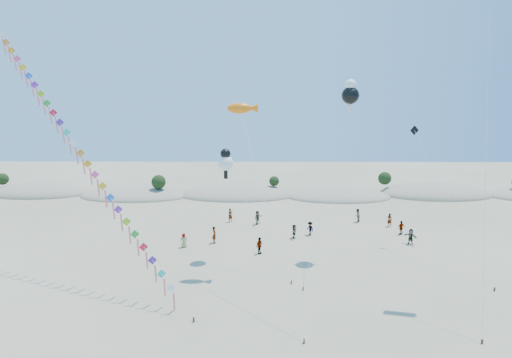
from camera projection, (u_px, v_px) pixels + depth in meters
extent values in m
ellipsoid|color=gray|center=(40.00, 194.00, 69.36)|extent=(16.00, 8.80, 3.60)
ellipsoid|color=#1E3413|center=(40.00, 188.00, 69.17)|extent=(12.80, 5.76, 0.64)
ellipsoid|color=gray|center=(136.00, 196.00, 67.88)|extent=(17.60, 9.68, 3.00)
ellipsoid|color=#1E3413|center=(136.00, 191.00, 67.73)|extent=(14.08, 6.34, 0.70)
ellipsoid|color=gray|center=(237.00, 195.00, 68.47)|extent=(19.00, 10.45, 3.40)
ellipsoid|color=#1E3413|center=(237.00, 189.00, 68.29)|extent=(15.20, 6.84, 0.76)
ellipsoid|color=gray|center=(338.00, 197.00, 66.99)|extent=(16.40, 9.02, 2.80)
ellipsoid|color=#1E3413|center=(338.00, 192.00, 66.84)|extent=(13.12, 5.90, 0.66)
ellipsoid|color=gray|center=(436.00, 195.00, 68.65)|extent=(18.00, 9.90, 3.80)
ellipsoid|color=#1E3413|center=(436.00, 188.00, 68.45)|extent=(14.40, 6.48, 0.72)
sphere|color=black|center=(2.00, 179.00, 69.14)|extent=(1.90, 1.90, 1.90)
sphere|color=black|center=(159.00, 182.00, 66.20)|extent=(2.20, 2.20, 2.20)
sphere|color=black|center=(274.00, 181.00, 68.10)|extent=(1.60, 1.60, 1.60)
sphere|color=black|center=(385.00, 178.00, 69.32)|extent=(2.10, 2.10, 2.10)
cube|color=#3F2D1E|center=(194.00, 320.00, 30.03)|extent=(0.12, 0.12, 0.35)
cylinder|color=silver|center=(82.00, 155.00, 35.90)|extent=(20.71, 16.00, 21.54)
cube|color=white|center=(171.00, 288.00, 31.10)|extent=(1.32, 0.51, 1.39)
cube|color=#F36676|center=(174.00, 301.00, 31.36)|extent=(0.19, 0.45, 1.55)
cube|color=#1BCCB3|center=(161.00, 274.00, 31.54)|extent=(1.32, 0.51, 1.39)
cube|color=#F36676|center=(165.00, 287.00, 31.80)|extent=(0.19, 0.45, 1.55)
cube|color=#51279D|center=(152.00, 260.00, 31.98)|extent=(1.32, 0.51, 1.39)
cube|color=#F36676|center=(156.00, 274.00, 32.24)|extent=(0.19, 0.45, 1.55)
cube|color=red|center=(143.00, 247.00, 32.43)|extent=(1.32, 0.51, 1.39)
cube|color=#F36676|center=(147.00, 260.00, 32.69)|extent=(0.19, 0.45, 1.55)
cube|color=green|center=(135.00, 234.00, 32.87)|extent=(1.32, 0.51, 1.39)
cube|color=#F36676|center=(138.00, 247.00, 33.13)|extent=(0.19, 0.45, 1.55)
cube|color=#95D018|center=(126.00, 222.00, 33.31)|extent=(1.32, 0.51, 1.39)
cube|color=#F36676|center=(130.00, 235.00, 33.57)|extent=(0.19, 0.45, 1.55)
cube|color=purple|center=(118.00, 209.00, 33.75)|extent=(1.32, 0.51, 1.39)
cube|color=#F36676|center=(122.00, 223.00, 34.01)|extent=(0.19, 0.45, 1.55)
cube|color=blue|center=(110.00, 198.00, 34.20)|extent=(1.32, 0.51, 1.39)
cube|color=#F36676|center=(114.00, 211.00, 34.46)|extent=(0.19, 0.45, 1.55)
cube|color=yellow|center=(103.00, 186.00, 34.64)|extent=(1.32, 0.51, 1.39)
cube|color=#F36676|center=(106.00, 199.00, 34.90)|extent=(0.19, 0.45, 1.55)
cube|color=#FF5099|center=(95.00, 175.00, 35.08)|extent=(1.32, 0.51, 1.39)
cube|color=#F36676|center=(98.00, 188.00, 35.34)|extent=(0.19, 0.45, 1.55)
cube|color=orange|center=(88.00, 164.00, 35.53)|extent=(1.32, 0.51, 1.39)
cube|color=#F36676|center=(91.00, 177.00, 35.79)|extent=(0.19, 0.45, 1.55)
cube|color=orange|center=(80.00, 153.00, 35.97)|extent=(1.32, 0.51, 1.39)
cube|color=#F36676|center=(84.00, 166.00, 36.23)|extent=(0.19, 0.45, 1.55)
cube|color=white|center=(73.00, 143.00, 36.41)|extent=(1.32, 0.51, 1.39)
cube|color=#F36676|center=(77.00, 155.00, 36.67)|extent=(0.19, 0.45, 1.55)
cube|color=#1BCCB3|center=(67.00, 132.00, 36.85)|extent=(1.32, 0.51, 1.39)
cube|color=#F36676|center=(70.00, 145.00, 37.11)|extent=(0.19, 0.45, 1.55)
cube|color=#51279D|center=(60.00, 122.00, 37.30)|extent=(1.32, 0.51, 1.39)
cube|color=#F36676|center=(63.00, 135.00, 37.56)|extent=(0.19, 0.45, 1.55)
cube|color=red|center=(53.00, 113.00, 37.74)|extent=(1.32, 0.51, 1.39)
cube|color=#F36676|center=(57.00, 125.00, 38.00)|extent=(0.19, 0.45, 1.55)
cube|color=green|center=(47.00, 103.00, 38.18)|extent=(1.32, 0.51, 1.39)
cube|color=#F36676|center=(50.00, 116.00, 38.44)|extent=(0.19, 0.45, 1.55)
cube|color=#95D018|center=(41.00, 94.00, 38.63)|extent=(1.32, 0.51, 1.39)
cube|color=#F36676|center=(44.00, 106.00, 38.89)|extent=(0.19, 0.45, 1.55)
cube|color=purple|center=(35.00, 85.00, 39.07)|extent=(1.32, 0.51, 1.39)
cube|color=#F36676|center=(38.00, 97.00, 39.33)|extent=(0.19, 0.45, 1.55)
cube|color=blue|center=(29.00, 76.00, 39.51)|extent=(1.32, 0.51, 1.39)
cube|color=#F36676|center=(32.00, 88.00, 39.77)|extent=(0.19, 0.45, 1.55)
cube|color=yellow|center=(23.00, 67.00, 39.96)|extent=(1.32, 0.51, 1.39)
cube|color=#F36676|center=(26.00, 79.00, 40.21)|extent=(0.19, 0.45, 1.55)
cube|color=#FF5099|center=(17.00, 59.00, 40.40)|extent=(1.32, 0.51, 1.39)
cube|color=#F36676|center=(21.00, 71.00, 40.66)|extent=(0.19, 0.45, 1.55)
cube|color=orange|center=(12.00, 50.00, 40.84)|extent=(1.32, 0.51, 1.39)
cube|color=#F36676|center=(15.00, 62.00, 41.10)|extent=(0.19, 0.45, 1.55)
cube|color=orange|center=(6.00, 42.00, 41.28)|extent=(1.32, 0.51, 1.39)
cube|color=#F36676|center=(10.00, 54.00, 41.54)|extent=(0.19, 0.45, 1.55)
cube|color=white|center=(1.00, 34.00, 41.73)|extent=(1.32, 0.51, 1.39)
cube|color=#F36676|center=(4.00, 46.00, 41.99)|extent=(0.19, 0.45, 1.55)
cube|color=#3F2D1E|center=(304.00, 341.00, 27.44)|extent=(0.10, 0.10, 0.30)
cylinder|color=silver|center=(267.00, 209.00, 32.16)|extent=(4.64, 12.42, 14.59)
ellipsoid|color=orange|center=(239.00, 108.00, 36.85)|extent=(2.11, 0.93, 0.93)
cone|color=orange|center=(253.00, 108.00, 36.85)|extent=(0.85, 0.85, 0.85)
cube|color=#3F2D1E|center=(291.00, 282.00, 36.14)|extent=(0.10, 0.10, 0.30)
cylinder|color=silver|center=(257.00, 220.00, 38.40)|extent=(5.97, 6.36, 9.37)
sphere|color=white|center=(226.00, 163.00, 40.62)|extent=(1.46, 1.46, 1.46)
sphere|color=black|center=(225.00, 154.00, 40.45)|extent=(0.98, 0.98, 0.98)
cube|color=black|center=(226.00, 175.00, 40.84)|extent=(0.35, 0.18, 0.80)
cube|color=#3F2D1E|center=(303.00, 288.00, 34.93)|extent=(0.10, 0.10, 0.30)
cylinder|color=silver|center=(328.00, 186.00, 37.72)|extent=(5.06, 8.76, 15.67)
sphere|color=black|center=(350.00, 95.00, 40.48)|extent=(1.65, 1.65, 1.65)
sphere|color=white|center=(351.00, 85.00, 40.29)|extent=(1.07, 1.07, 1.07)
cube|color=white|center=(350.00, 108.00, 40.72)|extent=(0.35, 0.18, 0.80)
cube|color=white|center=(343.00, 95.00, 40.48)|extent=(0.60, 0.15, 0.25)
cube|color=white|center=(358.00, 95.00, 40.48)|extent=(0.60, 0.15, 0.25)
cube|color=#3F2D1E|center=(482.00, 342.00, 27.41)|extent=(0.10, 0.10, 0.30)
cylinder|color=silver|center=(486.00, 146.00, 29.54)|extent=(2.79, 9.13, 24.49)
cube|color=#3F2D1E|center=(495.00, 289.00, 34.80)|extent=(0.10, 0.10, 0.30)
cylinder|color=silver|center=(449.00, 201.00, 39.77)|extent=(2.96, 12.44, 12.09)
cube|color=black|center=(414.00, 130.00, 44.70)|extent=(1.00, 0.29, 1.03)
imported|color=slate|center=(214.00, 235.00, 45.98)|extent=(0.65, 0.79, 1.85)
imported|color=slate|center=(184.00, 240.00, 44.70)|extent=(0.84, 0.66, 1.50)
imported|color=slate|center=(259.00, 246.00, 42.86)|extent=(0.92, 1.06, 1.72)
imported|color=slate|center=(310.00, 228.00, 48.62)|extent=(1.07, 1.16, 1.57)
imported|color=slate|center=(294.00, 231.00, 47.57)|extent=(0.71, 1.50, 1.56)
imported|color=slate|center=(389.00, 220.00, 51.81)|extent=(0.71, 0.68, 1.64)
imported|color=slate|center=(357.00, 216.00, 53.58)|extent=(1.00, 1.06, 1.72)
imported|color=slate|center=(230.00, 215.00, 53.65)|extent=(0.75, 0.72, 1.73)
imported|color=slate|center=(401.00, 228.00, 48.82)|extent=(1.02, 0.70, 1.62)
imported|color=slate|center=(411.00, 237.00, 45.62)|extent=(1.44, 1.49, 1.70)
imported|color=slate|center=(258.00, 218.00, 52.66)|extent=(1.22, 1.63, 1.71)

